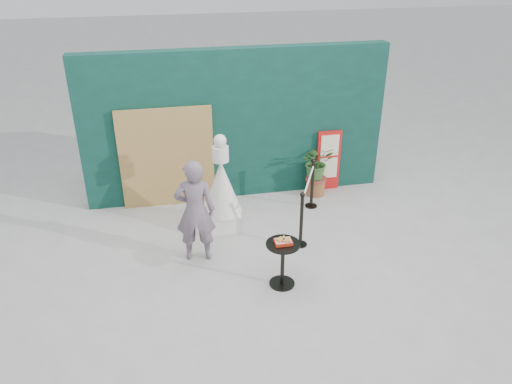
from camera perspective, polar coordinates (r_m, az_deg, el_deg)
name	(u,v)px	position (r m, az deg, el deg)	size (l,w,h in m)	color
ground	(271,283)	(7.92, 1.77, -10.40)	(60.00, 60.00, 0.00)	#ADAAA5
back_wall	(236,125)	(9.93, -2.28, 7.65)	(6.00, 0.30, 3.00)	#0B3326
bamboo_fence	(167,158)	(9.80, -10.13, 3.83)	(1.80, 0.08, 2.00)	tan
woman	(195,211)	(8.08, -6.97, -2.19)	(0.65, 0.43, 1.78)	slate
menu_board	(328,161)	(10.52, 8.26, 3.57)	(0.50, 0.07, 1.30)	red
statue	(222,191)	(8.97, -3.94, 0.10)	(0.71, 0.71, 1.83)	white
cafe_table	(283,257)	(7.62, 3.07, -7.47)	(0.52, 0.52, 0.75)	black
food_basket	(283,241)	(7.46, 3.14, -5.64)	(0.26, 0.19, 0.11)	#AF2A12
planter	(317,167)	(10.26, 6.95, 2.91)	(0.64, 0.56, 1.09)	#955C30
stanchion_barrier	(307,201)	(9.19, 5.87, -1.04)	(0.84, 1.54, 1.03)	black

